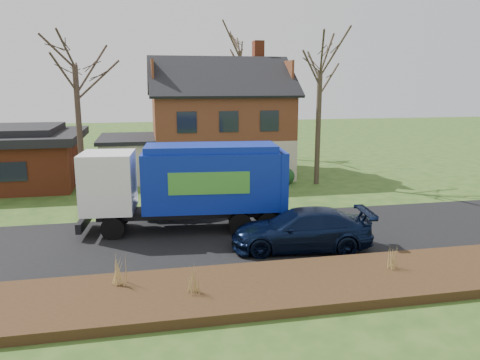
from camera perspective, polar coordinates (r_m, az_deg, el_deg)
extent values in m
plane|color=#2A4918|center=(19.71, -1.76, -7.09)|extent=(120.00, 120.00, 0.00)
cube|color=black|center=(19.70, -1.76, -7.06)|extent=(80.00, 7.00, 0.02)
cube|color=black|center=(14.83, 1.84, -13.06)|extent=(80.00, 3.50, 0.30)
cube|color=beige|center=(33.17, -2.51, 3.08)|extent=(9.00, 7.50, 2.70)
cube|color=#583019|center=(32.86, -2.55, 7.83)|extent=(9.00, 7.50, 2.80)
cube|color=brown|center=(34.42, 2.23, 15.28)|extent=(0.70, 0.90, 1.60)
cube|color=beige|center=(32.29, -13.30, 2.45)|extent=(3.50, 5.50, 2.60)
cube|color=black|center=(32.10, -13.42, 4.95)|extent=(3.90, 5.90, 0.24)
cube|color=brown|center=(32.98, -27.00, 1.84)|extent=(9.00, 7.50, 2.80)
cylinder|color=black|center=(20.11, -15.26, -5.68)|extent=(0.99, 0.41, 0.97)
cylinder|color=black|center=(21.96, -14.49, -4.15)|extent=(0.99, 0.41, 0.97)
cylinder|color=black|center=(19.96, 0.03, -5.38)|extent=(0.99, 0.41, 0.97)
cylinder|color=black|center=(21.82, -0.53, -3.87)|extent=(0.99, 0.41, 0.97)
cylinder|color=black|center=(20.12, 3.48, -5.26)|extent=(0.99, 0.41, 0.97)
cylinder|color=black|center=(21.97, 2.62, -3.77)|extent=(0.99, 0.41, 0.97)
cube|color=black|center=(20.70, -5.93, -3.92)|extent=(8.08, 1.85, 0.33)
cube|color=white|center=(20.64, -15.75, -0.22)|extent=(2.35, 2.52, 2.52)
cube|color=black|center=(20.81, -18.55, 0.09)|extent=(0.26, 2.05, 0.84)
cube|color=black|center=(21.27, -18.47, -4.83)|extent=(0.45, 2.34, 0.42)
cube|color=#0C2295|center=(20.38, -3.52, 0.05)|extent=(6.06, 2.86, 2.52)
cube|color=#0C2295|center=(20.14, -3.57, 3.94)|extent=(5.75, 2.56, 0.28)
cube|color=#0C2295|center=(20.76, 4.86, -0.02)|extent=(0.54, 2.40, 2.70)
cube|color=green|center=(19.19, -3.77, -0.41)|extent=(3.34, 0.35, 0.93)
cube|color=green|center=(21.51, -4.05, 0.92)|extent=(3.34, 0.35, 0.93)
imported|color=#A0A3A8|center=(23.00, -6.61, -2.53)|extent=(4.36, 1.63, 1.42)
imported|color=black|center=(18.40, 7.48, -5.99)|extent=(5.67, 2.88, 1.58)
cylinder|color=#3D2D24|center=(26.88, -18.97, 5.32)|extent=(0.30, 0.30, 7.28)
cylinder|color=#413527|center=(29.90, 9.51, 6.20)|extent=(0.32, 0.32, 7.07)
cylinder|color=#453629|center=(41.36, -0.02, 9.24)|extent=(0.34, 0.34, 9.03)
cone|color=tan|center=(14.97, -14.67, -10.44)|extent=(0.05, 0.05, 1.03)
cone|color=tan|center=(14.98, -15.33, -10.46)|extent=(0.05, 0.05, 1.03)
cone|color=tan|center=(14.96, -14.00, -10.42)|extent=(0.05, 0.05, 1.03)
cone|color=tan|center=(15.10, -14.64, -10.24)|extent=(0.05, 0.05, 1.03)
cone|color=tan|center=(14.84, -14.69, -10.64)|extent=(0.05, 0.05, 1.03)
cone|color=olive|center=(14.08, -5.76, -11.94)|extent=(0.04, 0.04, 0.86)
cone|color=olive|center=(14.07, -6.32, -11.98)|extent=(0.04, 0.04, 0.86)
cone|color=olive|center=(14.09, -5.20, -11.91)|extent=(0.04, 0.04, 0.86)
cone|color=olive|center=(14.18, -5.80, -11.77)|extent=(0.04, 0.04, 0.86)
cone|color=olive|center=(13.98, -5.71, -12.12)|extent=(0.04, 0.04, 0.86)
cone|color=olive|center=(16.57, 18.29, -8.97)|extent=(0.04, 0.04, 0.75)
cone|color=olive|center=(16.50, 17.89, -9.02)|extent=(0.04, 0.04, 0.75)
cone|color=olive|center=(16.63, 18.70, -8.91)|extent=(0.04, 0.04, 0.75)
cone|color=olive|center=(16.65, 18.11, -8.84)|extent=(0.04, 0.04, 0.75)
cone|color=olive|center=(16.48, 18.48, -9.09)|extent=(0.04, 0.04, 0.75)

